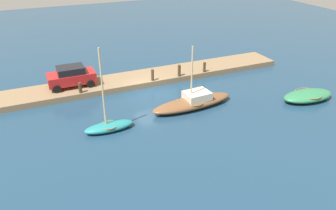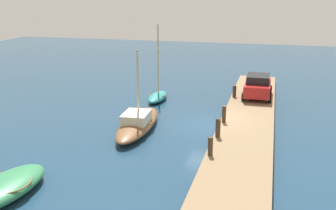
# 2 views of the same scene
# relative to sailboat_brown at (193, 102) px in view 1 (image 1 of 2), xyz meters

# --- Properties ---
(ground_plane) EXTENTS (84.00, 84.00, 0.00)m
(ground_plane) POSITION_rel_sailboat_brown_xyz_m (1.98, -3.99, -0.47)
(ground_plane) COLOR navy
(dock_platform) EXTENTS (27.36, 3.20, 0.50)m
(dock_platform) POSITION_rel_sailboat_brown_xyz_m (1.98, -6.37, -0.22)
(dock_platform) COLOR #846B4C
(dock_platform) RESTS_ON ground_plane
(sailboat_brown) EXTENTS (6.82, 2.27, 4.87)m
(sailboat_brown) POSITION_rel_sailboat_brown_xyz_m (0.00, 0.00, 0.00)
(sailboat_brown) COLOR brown
(sailboat_brown) RESTS_ON ground_plane
(rowboat_teal) EXTENTS (3.37, 1.25, 5.81)m
(rowboat_teal) POSITION_rel_sailboat_brown_xyz_m (6.77, 0.76, -0.09)
(rowboat_teal) COLOR teal
(rowboat_teal) RESTS_ON ground_plane
(motorboat_green) EXTENTS (4.50, 2.31, 0.76)m
(motorboat_green) POSITION_rel_sailboat_brown_xyz_m (-8.94, 2.60, -0.09)
(motorboat_green) COLOR #2D7A4C
(motorboat_green) RESTS_ON ground_plane
(mooring_post_west) EXTENTS (0.24, 0.24, 0.91)m
(mooring_post_west) POSITION_rel_sailboat_brown_xyz_m (-3.77, -5.02, 0.48)
(mooring_post_west) COLOR #47331E
(mooring_post_west) RESTS_ON dock_platform
(mooring_post_mid_west) EXTENTS (0.27, 0.27, 1.04)m
(mooring_post_mid_west) POSITION_rel_sailboat_brown_xyz_m (-1.21, -5.02, 0.55)
(mooring_post_mid_west) COLOR #47331E
(mooring_post_mid_west) RESTS_ON dock_platform
(mooring_post_mid_east) EXTENTS (0.25, 0.25, 1.03)m
(mooring_post_mid_east) POSITION_rel_sailboat_brown_xyz_m (1.35, -5.02, 0.54)
(mooring_post_mid_east) COLOR #47331E
(mooring_post_mid_east) RESTS_ON dock_platform
(mooring_post_east) EXTENTS (0.27, 0.27, 0.86)m
(mooring_post_east) POSITION_rel_sailboat_brown_xyz_m (7.55, -5.02, 0.46)
(mooring_post_east) COLOR #47331E
(mooring_post_east) RESTS_ON dock_platform
(parked_car) EXTENTS (3.84, 2.08, 1.69)m
(parked_car) POSITION_rel_sailboat_brown_xyz_m (7.91, -6.69, 0.90)
(parked_car) COLOR #B21E1E
(parked_car) RESTS_ON dock_platform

